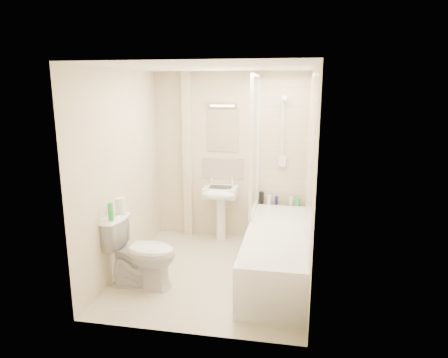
# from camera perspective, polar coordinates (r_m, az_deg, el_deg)

# --- Properties ---
(floor) EXTENTS (2.50, 2.50, 0.00)m
(floor) POSITION_cam_1_polar(r_m,az_deg,el_deg) (4.97, -1.59, -13.14)
(floor) COLOR beige
(floor) RESTS_ON ground
(wall_back) EXTENTS (2.20, 0.02, 2.40)m
(wall_back) POSITION_cam_1_polar(r_m,az_deg,el_deg) (5.77, 0.90, 3.17)
(wall_back) COLOR beige
(wall_back) RESTS_ON ground
(wall_left) EXTENTS (0.02, 2.50, 2.40)m
(wall_left) POSITION_cam_1_polar(r_m,az_deg,el_deg) (4.91, -14.34, 0.99)
(wall_left) COLOR beige
(wall_left) RESTS_ON ground
(wall_right) EXTENTS (0.02, 2.50, 2.40)m
(wall_right) POSITION_cam_1_polar(r_m,az_deg,el_deg) (4.47, 12.24, -0.07)
(wall_right) COLOR beige
(wall_right) RESTS_ON ground
(ceiling) EXTENTS (2.20, 2.50, 0.02)m
(ceiling) POSITION_cam_1_polar(r_m,az_deg,el_deg) (4.46, -1.79, 15.71)
(ceiling) COLOR white
(ceiling) RESTS_ON wall_back
(tile_back) EXTENTS (0.70, 0.01, 1.75)m
(tile_back) POSITION_cam_1_polar(r_m,az_deg,el_deg) (5.65, 8.44, 5.12)
(tile_back) COLOR beige
(tile_back) RESTS_ON wall_back
(tile_right) EXTENTS (0.01, 2.10, 1.75)m
(tile_right) POSITION_cam_1_polar(r_m,az_deg,el_deg) (4.49, 12.20, 2.92)
(tile_right) COLOR beige
(tile_right) RESTS_ON wall_right
(pipe_boxing) EXTENTS (0.12, 0.12, 2.40)m
(pipe_boxing) POSITION_cam_1_polar(r_m,az_deg,el_deg) (5.85, -5.21, 3.25)
(pipe_boxing) COLOR beige
(pipe_boxing) RESTS_ON ground
(splashback) EXTENTS (0.60, 0.02, 0.30)m
(splashback) POSITION_cam_1_polar(r_m,az_deg,el_deg) (5.81, -0.15, 1.53)
(splashback) COLOR beige
(splashback) RESTS_ON wall_back
(mirror) EXTENTS (0.46, 0.01, 0.60)m
(mirror) POSITION_cam_1_polar(r_m,az_deg,el_deg) (5.72, -0.15, 6.93)
(mirror) COLOR white
(mirror) RESTS_ON wall_back
(strip_light) EXTENTS (0.42, 0.07, 0.07)m
(strip_light) POSITION_cam_1_polar(r_m,az_deg,el_deg) (5.67, -0.20, 10.62)
(strip_light) COLOR silver
(strip_light) RESTS_ON wall_back
(bathtub) EXTENTS (0.70, 2.10, 0.55)m
(bathtub) POSITION_cam_1_polar(r_m,az_deg,el_deg) (4.82, 7.46, -10.31)
(bathtub) COLOR white
(bathtub) RESTS_ON ground
(shower_screen) EXTENTS (0.04, 0.92, 1.80)m
(shower_screen) POSITION_cam_1_polar(r_m,az_deg,el_deg) (5.24, 4.43, 4.88)
(shower_screen) COLOR white
(shower_screen) RESTS_ON bathtub
(shower_fixture) EXTENTS (0.10, 0.16, 0.99)m
(shower_fixture) POSITION_cam_1_polar(r_m,az_deg,el_deg) (5.59, 8.45, 6.29)
(shower_fixture) COLOR white
(shower_fixture) RESTS_ON wall_back
(pedestal_sink) EXTENTS (0.47, 0.45, 0.91)m
(pedestal_sink) POSITION_cam_1_polar(r_m,az_deg,el_deg) (5.69, -0.56, -2.79)
(pedestal_sink) COLOR white
(pedestal_sink) RESTS_ON ground
(bottle_black_a) EXTENTS (0.07, 0.07, 0.17)m
(bottle_black_a) POSITION_cam_1_polar(r_m,az_deg,el_deg) (5.75, 5.37, -2.67)
(bottle_black_a) COLOR black
(bottle_black_a) RESTS_ON bathtub
(bottle_white_a) EXTENTS (0.06, 0.06, 0.13)m
(bottle_white_a) POSITION_cam_1_polar(r_m,az_deg,el_deg) (5.75, 6.45, -2.93)
(bottle_white_a) COLOR white
(bottle_white_a) RESTS_ON bathtub
(bottle_blue) EXTENTS (0.04, 0.04, 0.12)m
(bottle_blue) POSITION_cam_1_polar(r_m,az_deg,el_deg) (5.75, 7.49, -3.03)
(bottle_blue) COLOR navy
(bottle_blue) RESTS_ON bathtub
(bottle_white_b) EXTENTS (0.05, 0.05, 0.12)m
(bottle_white_b) POSITION_cam_1_polar(r_m,az_deg,el_deg) (5.74, 9.56, -3.11)
(bottle_white_b) COLOR silver
(bottle_white_b) RESTS_ON bathtub
(bottle_green) EXTENTS (0.07, 0.07, 0.10)m
(bottle_green) POSITION_cam_1_polar(r_m,az_deg,el_deg) (5.74, 10.43, -3.23)
(bottle_green) COLOR green
(bottle_green) RESTS_ON bathtub
(toilet) EXTENTS (0.53, 0.83, 0.80)m
(toilet) POSITION_cam_1_polar(r_m,az_deg,el_deg) (4.60, -11.77, -10.15)
(toilet) COLOR white
(toilet) RESTS_ON ground
(toilet_roll_lower) EXTENTS (0.11, 0.11, 0.09)m
(toilet_roll_lower) POSITION_cam_1_polar(r_m,az_deg,el_deg) (4.64, -14.52, -4.23)
(toilet_roll_lower) COLOR white
(toilet_roll_lower) RESTS_ON toilet
(toilet_roll_upper) EXTENTS (0.11, 0.11, 0.10)m
(toilet_roll_upper) POSITION_cam_1_polar(r_m,az_deg,el_deg) (4.58, -14.65, -3.26)
(toilet_roll_upper) COLOR white
(toilet_roll_upper) RESTS_ON toilet_roll_lower
(green_bottle) EXTENTS (0.06, 0.06, 0.19)m
(green_bottle) POSITION_cam_1_polar(r_m,az_deg,el_deg) (4.42, -15.88, -4.50)
(green_bottle) COLOR green
(green_bottle) RESTS_ON toilet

